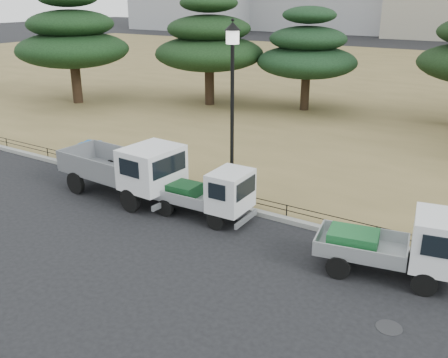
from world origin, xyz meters
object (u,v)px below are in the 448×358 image
Objects in this scene: truck_kei_rear at (399,244)px; street_lamp at (232,85)px; truck_large at (126,166)px; truck_kei_front at (209,193)px; tarp_pile at (91,153)px.

truck_kei_rear is 0.63× the size of street_lamp.
truck_large is 5.00m from street_lamp.
truck_kei_front is (3.59, 0.10, -0.30)m from truck_large.
truck_large is 0.82× the size of street_lamp.
street_lamp is 8.44m from tarp_pile.
tarp_pile is at bearing 157.46° from truck_large.
truck_large is 9.90m from truck_kei_rear.
truck_large reaches higher than truck_kei_rear.
street_lamp is at bearing 86.16° from truck_kei_front.
street_lamp reaches higher than truck_kei_front.
truck_large is 2.94× the size of tarp_pile.
tarp_pile is at bearing 160.51° from truck_kei_rear.
truck_kei_front is 3.68m from street_lamp.
truck_kei_front reaches higher than tarp_pile.
truck_kei_rear reaches higher than tarp_pile.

